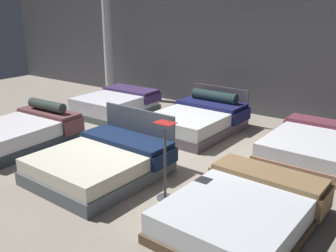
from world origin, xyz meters
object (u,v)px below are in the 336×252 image
(bed_3, at_px, (116,104))
(bed_4, at_px, (198,119))
(bed_1, at_px, (103,162))
(bed_5, at_px, (312,146))
(price_sign, at_px, (165,170))
(bed_2, at_px, (243,210))
(bed_0, at_px, (20,133))
(support_pillar, at_px, (108,37))

(bed_3, height_order, bed_4, bed_4)
(bed_1, relative_size, bed_3, 1.04)
(bed_1, distance_m, bed_5, 3.73)
(bed_1, relative_size, price_sign, 1.76)
(bed_2, height_order, bed_4, bed_4)
(bed_2, xyz_separation_m, bed_3, (-4.79, 2.79, 0.04))
(bed_0, height_order, price_sign, price_sign)
(bed_0, relative_size, bed_3, 1.14)
(bed_5, height_order, price_sign, price_sign)
(bed_4, height_order, support_pillar, support_pillar)
(bed_3, distance_m, support_pillar, 2.46)
(bed_1, xyz_separation_m, bed_3, (-2.36, 2.81, 0.01))
(bed_0, xyz_separation_m, bed_4, (2.38, 2.78, 0.02))
(bed_3, xyz_separation_m, bed_4, (2.42, 0.02, 0.02))
(bed_3, distance_m, price_sign, 4.59)
(bed_1, height_order, bed_2, bed_1)
(bed_2, height_order, support_pillar, support_pillar)
(bed_3, height_order, support_pillar, support_pillar)
(bed_4, height_order, price_sign, price_sign)
(bed_0, height_order, bed_4, bed_4)
(bed_1, bearing_deg, price_sign, 1.20)
(bed_0, relative_size, price_sign, 1.92)
(bed_4, relative_size, support_pillar, 0.62)
(bed_1, bearing_deg, bed_4, 90.52)
(price_sign, bearing_deg, bed_1, 179.51)
(bed_1, height_order, support_pillar, support_pillar)
(bed_4, relative_size, price_sign, 1.91)
(bed_2, bearing_deg, bed_5, 90.82)
(bed_5, bearing_deg, support_pillar, 169.18)
(bed_3, xyz_separation_m, support_pillar, (-1.47, 1.29, 1.50))
(bed_5, bearing_deg, bed_0, -149.58)
(bed_0, distance_m, bed_4, 3.66)
(bed_2, xyz_separation_m, bed_5, (0.06, 2.75, 0.01))
(bed_0, distance_m, support_pillar, 4.57)
(bed_1, relative_size, bed_2, 0.92)
(bed_3, xyz_separation_m, price_sign, (3.61, -2.82, 0.19))
(bed_2, xyz_separation_m, price_sign, (-1.19, -0.03, 0.24))
(bed_5, distance_m, price_sign, 3.06)
(bed_3, bearing_deg, bed_4, 0.17)
(bed_5, bearing_deg, price_sign, -113.17)
(bed_4, bearing_deg, bed_2, -48.39)
(bed_1, distance_m, bed_2, 2.44)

